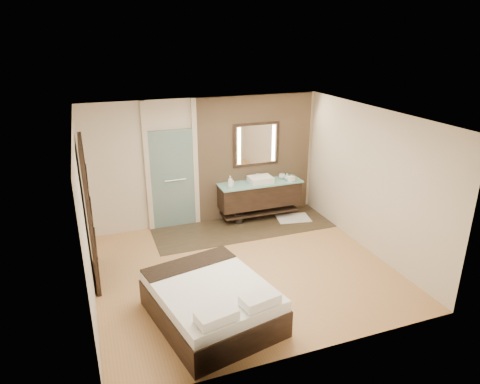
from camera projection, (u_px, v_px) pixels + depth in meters
name	position (u px, v px, depth m)	size (l,w,h in m)	color
floor	(243.00, 269.00, 7.55)	(5.00, 5.00, 0.00)	#B08A4A
tile_strip	(243.00, 227.00, 9.15)	(3.80, 1.30, 0.01)	#32271B
stone_wall	(255.00, 157.00, 9.37)	(2.60, 0.08, 2.70)	#A07D5B
vanity	(260.00, 194.00, 9.39)	(1.85, 0.55, 0.88)	black
mirror_unit	(256.00, 144.00, 9.22)	(1.06, 0.04, 0.96)	black
frosted_door	(172.00, 175.00, 8.84)	(1.10, 0.12, 2.70)	#A4CFCB
shoji_partition	(90.00, 212.00, 6.87)	(0.06, 1.20, 2.40)	black
bed	(212.00, 302.00, 6.13)	(1.85, 2.13, 0.72)	black
bath_mat	(293.00, 218.00, 9.56)	(0.72, 0.50, 0.02)	white
waste_bin	(238.00, 218.00, 9.32)	(0.19, 0.19, 0.24)	black
tissue_box	(291.00, 179.00, 9.34)	(0.12, 0.12, 0.10)	white
soap_bottle_a	(230.00, 181.00, 8.96)	(0.09, 0.09, 0.24)	white
soap_bottle_b	(232.00, 182.00, 9.02)	(0.08, 0.08, 0.17)	#B2B2B2
soap_bottle_c	(287.00, 177.00, 9.38)	(0.12, 0.12, 0.16)	#A7D2CD
cup	(282.00, 176.00, 9.49)	(0.14, 0.14, 0.11)	silver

